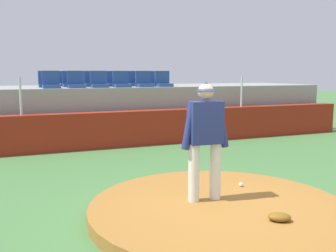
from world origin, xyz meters
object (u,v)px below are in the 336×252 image
at_px(stadium_chair_9, 114,82).
at_px(stadium_chair_15, 108,81).
at_px(pitcher, 205,132).
at_px(stadium_chair_3, 121,82).
at_px(stadium_chair_13, 67,81).
at_px(fielding_glove, 279,217).
at_px(stadium_chair_6, 47,82).
at_px(stadium_chair_4, 144,82).
at_px(stadium_chair_7, 71,82).
at_px(stadium_chair_1, 76,83).
at_px(stadium_chair_16, 127,81).
at_px(stadium_chair_5, 163,82).
at_px(stadium_chair_11, 154,81).
at_px(stadium_chair_0, 51,83).
at_px(stadium_chair_14, 87,81).
at_px(stadium_chair_12, 46,81).
at_px(stadium_chair_8, 92,82).
at_px(baseball, 241,185).
at_px(stadium_chair_17, 145,81).
at_px(stadium_chair_2, 99,82).

height_order(stadium_chair_9, stadium_chair_15, same).
distance_m(pitcher, stadium_chair_3, 6.46).
xyz_separation_m(stadium_chair_13, stadium_chair_15, (1.40, -0.04, 0.00)).
relative_size(fielding_glove, stadium_chair_6, 0.60).
distance_m(stadium_chair_4, stadium_chair_7, 2.32).
xyz_separation_m(stadium_chair_6, stadium_chair_15, (2.12, 0.90, 0.00)).
height_order(stadium_chair_1, stadium_chair_16, same).
relative_size(stadium_chair_5, stadium_chair_11, 1.00).
bearing_deg(stadium_chair_1, stadium_chair_9, -146.87).
height_order(stadium_chair_1, stadium_chair_15, same).
relative_size(stadium_chair_0, stadium_chair_6, 1.00).
height_order(stadium_chair_9, stadium_chair_13, same).
height_order(fielding_glove, stadium_chair_6, stadium_chair_6).
bearing_deg(stadium_chair_9, stadium_chair_14, -52.17).
distance_m(stadium_chair_3, stadium_chair_12, 2.75).
xyz_separation_m(stadium_chair_4, stadium_chair_8, (-1.46, 0.86, 0.00)).
distance_m(stadium_chair_0, stadium_chair_7, 1.16).
distance_m(baseball, stadium_chair_17, 8.08).
xyz_separation_m(stadium_chair_8, stadium_chair_12, (-1.35, 0.92, 0.00)).
relative_size(stadium_chair_1, stadium_chair_8, 1.00).
bearing_deg(stadium_chair_11, stadium_chair_0, 14.53).
relative_size(stadium_chair_1, stadium_chair_4, 1.00).
relative_size(stadium_chair_16, stadium_chair_17, 1.00).
bearing_deg(fielding_glove, stadium_chair_6, -47.10).
height_order(stadium_chair_0, stadium_chair_17, same).
bearing_deg(stadium_chair_16, stadium_chair_1, 40.66).
bearing_deg(stadium_chair_9, stadium_chair_0, 23.56).
xyz_separation_m(stadium_chair_9, stadium_chair_14, (-0.71, 0.92, 0.00)).
relative_size(stadium_chair_7, stadium_chair_17, 1.00).
xyz_separation_m(baseball, stadium_chair_12, (-2.50, 7.85, 1.60)).
xyz_separation_m(fielding_glove, stadium_chair_2, (-0.75, 7.55, 1.58)).
bearing_deg(stadium_chair_14, stadium_chair_3, 111.47).
distance_m(stadium_chair_7, stadium_chair_17, 2.91).
relative_size(stadium_chair_8, stadium_chair_17, 1.00).
xyz_separation_m(baseball, stadium_chair_7, (-1.82, 6.99, 1.60)).
xyz_separation_m(stadium_chair_4, stadium_chair_16, (-0.03, 1.76, 0.00)).
xyz_separation_m(stadium_chair_4, stadium_chair_17, (0.64, 1.79, 0.00)).
height_order(pitcher, stadium_chair_1, stadium_chair_1).
bearing_deg(stadium_chair_5, stadium_chair_17, -89.73).
bearing_deg(stadium_chair_11, pitcher, 75.83).
xyz_separation_m(stadium_chair_7, stadium_chair_8, (0.67, -0.05, 0.00)).
xyz_separation_m(stadium_chair_9, stadium_chair_12, (-2.07, 0.90, 0.00)).
height_order(fielding_glove, stadium_chair_0, stadium_chair_0).
relative_size(stadium_chair_5, stadium_chair_14, 1.00).
bearing_deg(baseball, stadium_chair_2, 100.42).
xyz_separation_m(stadium_chair_3, stadium_chair_8, (-0.72, 0.88, 0.00)).
bearing_deg(baseball, fielding_glove, -103.93).
bearing_deg(stadium_chair_11, stadium_chair_4, 53.04).
relative_size(baseball, fielding_glove, 0.25).
distance_m(stadium_chair_13, stadium_chair_16, 2.10).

